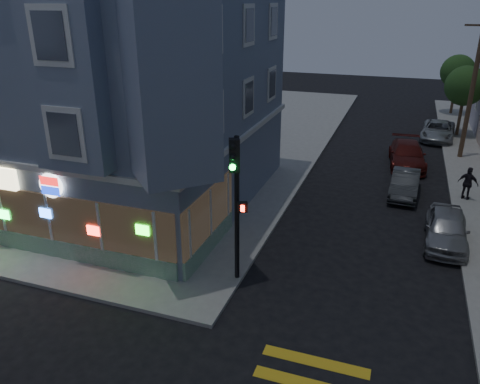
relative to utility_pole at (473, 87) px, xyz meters
The scene contains 12 objects.
ground 27.26m from the utility_pole, 116.57° to the right, with size 120.00×120.00×0.00m, color black.
sidewalk_nw 25.95m from the utility_pole, behind, with size 33.00×42.00×0.15m, color gray.
corner_building 22.24m from the utility_pole, 144.13° to the right, with size 14.60×14.60×11.40m.
utility_pole is the anchor object (origin of this frame).
street_tree_near 6.06m from the utility_pole, 88.09° to the left, with size 3.00×3.00×5.30m.
street_tree_far 14.03m from the utility_pole, 89.18° to the left, with size 3.00×3.00×5.30m.
pedestrian_b 8.66m from the utility_pole, 92.08° to the right, with size 1.04×0.43×1.77m, color black.
parked_car_a 13.89m from the utility_pole, 96.68° to the right, with size 1.76×4.37×1.49m, color #96999D.
parked_car_b 9.61m from the utility_pole, 113.04° to the right, with size 1.43×4.11×1.35m, color #373A3D.
parked_car_c 5.98m from the utility_pole, 140.59° to the right, with size 2.12×5.20×1.51m, color #571814.
parked_car_d 6.25m from the utility_pole, 105.98° to the left, with size 2.31×5.00×1.39m, color #9DA4A7.
traffic_signal 21.25m from the utility_pole, 115.62° to the right, with size 0.72×0.63×5.59m.
Camera 1 is at (8.03, -9.43, 10.02)m, focal length 35.00 mm.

